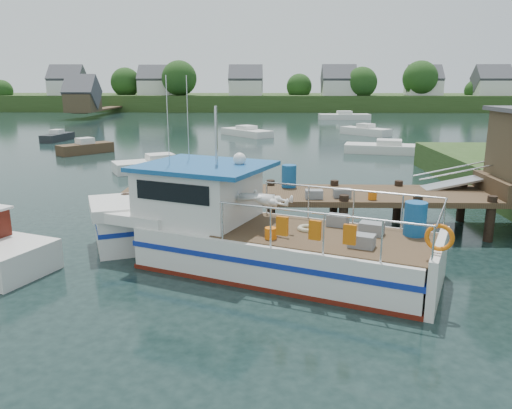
{
  "coord_description": "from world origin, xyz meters",
  "views": [
    {
      "loc": [
        -0.56,
        -17.91,
        5.35
      ],
      "look_at": [
        -1.0,
        -1.5,
        1.3
      ],
      "focal_mm": 35.0,
      "sensor_mm": 36.0,
      "label": 1
    }
  ],
  "objects_px": {
    "moored_a": "(160,164)",
    "moored_c": "(389,148)",
    "lobster_boat": "(241,232)",
    "moored_far": "(344,116)",
    "moored_e": "(57,137)",
    "moored_rowboat": "(85,148)",
    "moored_b": "(365,131)",
    "dock": "(465,170)",
    "moored_d": "(246,132)"
  },
  "relations": [
    {
      "from": "moored_a",
      "to": "moored_c",
      "type": "relative_size",
      "value": 0.84
    },
    {
      "from": "moored_a",
      "to": "moored_c",
      "type": "distance_m",
      "value": 17.83
    },
    {
      "from": "lobster_boat",
      "to": "moored_rowboat",
      "type": "xyz_separation_m",
      "value": [
        -13.23,
        23.46,
        -0.56
      ]
    },
    {
      "from": "moored_rowboat",
      "to": "moored_b",
      "type": "xyz_separation_m",
      "value": [
        23.94,
        14.23,
        -0.01
      ]
    },
    {
      "from": "moored_e",
      "to": "moored_a",
      "type": "bearing_deg",
      "value": -51.44
    },
    {
      "from": "moored_c",
      "to": "moored_e",
      "type": "bearing_deg",
      "value": -170.37
    },
    {
      "from": "moored_c",
      "to": "moored_rowboat",
      "type": "bearing_deg",
      "value": -154.13
    },
    {
      "from": "dock",
      "to": "moored_e",
      "type": "distance_m",
      "value": 38.62
    },
    {
      "from": "moored_a",
      "to": "moored_e",
      "type": "height_order",
      "value": "moored_e"
    },
    {
      "from": "moored_far",
      "to": "moored_d",
      "type": "height_order",
      "value": "moored_far"
    },
    {
      "from": "moored_b",
      "to": "moored_e",
      "type": "xyz_separation_m",
      "value": [
        -29.51,
        -6.1,
        -0.04
      ]
    },
    {
      "from": "moored_d",
      "to": "dock",
      "type": "bearing_deg",
      "value": -83.41
    },
    {
      "from": "moored_b",
      "to": "moored_rowboat",
      "type": "bearing_deg",
      "value": -136.71
    },
    {
      "from": "moored_far",
      "to": "moored_c",
      "type": "height_order",
      "value": "moored_far"
    },
    {
      "from": "moored_e",
      "to": "dock",
      "type": "bearing_deg",
      "value": -47.54
    },
    {
      "from": "lobster_boat",
      "to": "moored_far",
      "type": "bearing_deg",
      "value": 102.02
    },
    {
      "from": "moored_c",
      "to": "moored_d",
      "type": "height_order",
      "value": "moored_d"
    },
    {
      "from": "lobster_boat",
      "to": "moored_d",
      "type": "distance_m",
      "value": 36.55
    },
    {
      "from": "moored_rowboat",
      "to": "moored_c",
      "type": "xyz_separation_m",
      "value": [
        23.23,
        0.78,
        -0.06
      ]
    },
    {
      "from": "moored_b",
      "to": "moored_a",
      "type": "bearing_deg",
      "value": -115.1
    },
    {
      "from": "moored_far",
      "to": "moored_e",
      "type": "height_order",
      "value": "moored_far"
    },
    {
      "from": "moored_b",
      "to": "moored_d",
      "type": "relative_size",
      "value": 0.84
    },
    {
      "from": "moored_far",
      "to": "moored_rowboat",
      "type": "bearing_deg",
      "value": -142.44
    },
    {
      "from": "dock",
      "to": "moored_c",
      "type": "bearing_deg",
      "value": 84.15
    },
    {
      "from": "dock",
      "to": "moored_d",
      "type": "distance_m",
      "value": 34.13
    },
    {
      "from": "moored_d",
      "to": "lobster_boat",
      "type": "bearing_deg",
      "value": -97.06
    },
    {
      "from": "moored_rowboat",
      "to": "moored_far",
      "type": "xyz_separation_m",
      "value": [
        24.91,
        35.99,
        0.01
      ]
    },
    {
      "from": "moored_b",
      "to": "moored_c",
      "type": "distance_m",
      "value": 13.47
    },
    {
      "from": "moored_rowboat",
      "to": "moored_a",
      "type": "bearing_deg",
      "value": -63.18
    },
    {
      "from": "dock",
      "to": "moored_far",
      "type": "height_order",
      "value": "dock"
    },
    {
      "from": "dock",
      "to": "moored_b",
      "type": "xyz_separation_m",
      "value": [
        2.81,
        33.94,
        -1.81
      ]
    },
    {
      "from": "moored_rowboat",
      "to": "dock",
      "type": "bearing_deg",
      "value": -61.32
    },
    {
      "from": "dock",
      "to": "moored_d",
      "type": "height_order",
      "value": "dock"
    },
    {
      "from": "moored_b",
      "to": "dock",
      "type": "bearing_deg",
      "value": -82.17
    },
    {
      "from": "moored_b",
      "to": "moored_c",
      "type": "bearing_deg",
      "value": -80.46
    },
    {
      "from": "lobster_boat",
      "to": "moored_b",
      "type": "bearing_deg",
      "value": 97.27
    },
    {
      "from": "moored_rowboat",
      "to": "moored_far",
      "type": "relative_size",
      "value": 0.54
    },
    {
      "from": "lobster_boat",
      "to": "moored_c",
      "type": "height_order",
      "value": "lobster_boat"
    },
    {
      "from": "lobster_boat",
      "to": "moored_a",
      "type": "bearing_deg",
      "value": 133.19
    },
    {
      "from": "lobster_boat",
      "to": "moored_far",
      "type": "height_order",
      "value": "lobster_boat"
    },
    {
      "from": "moored_a",
      "to": "moored_d",
      "type": "height_order",
      "value": "moored_d"
    },
    {
      "from": "dock",
      "to": "moored_b",
      "type": "height_order",
      "value": "dock"
    },
    {
      "from": "moored_a",
      "to": "moored_far",
      "type": "bearing_deg",
      "value": 60.14
    },
    {
      "from": "dock",
      "to": "moored_e",
      "type": "relative_size",
      "value": 4.15
    },
    {
      "from": "moored_far",
      "to": "moored_d",
      "type": "distance_m",
      "value": 26.46
    },
    {
      "from": "moored_d",
      "to": "moored_far",
      "type": "bearing_deg",
      "value": 50.7
    },
    {
      "from": "lobster_boat",
      "to": "moored_far",
      "type": "distance_m",
      "value": 60.59
    },
    {
      "from": "moored_far",
      "to": "moored_e",
      "type": "distance_m",
      "value": 41.3
    },
    {
      "from": "moored_c",
      "to": "moored_e",
      "type": "distance_m",
      "value": 29.73
    },
    {
      "from": "lobster_boat",
      "to": "moored_rowboat",
      "type": "distance_m",
      "value": 26.94
    }
  ]
}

